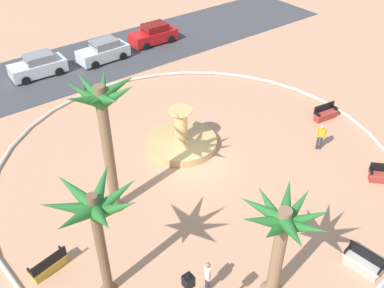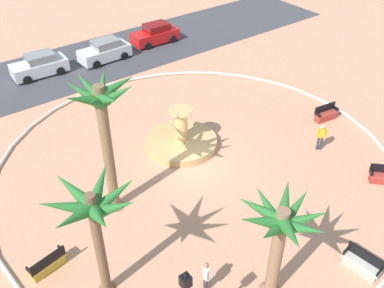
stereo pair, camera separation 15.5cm
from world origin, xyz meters
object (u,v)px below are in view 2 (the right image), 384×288
(fountain, at_px, (181,141))
(parked_car_third, at_px, (155,34))
(bench_southwest, at_px, (96,96))
(bench_west, at_px, (361,265))
(bench_east, at_px, (47,265))
(person_cyclist_photo, at_px, (206,275))
(palm_tree_near_fountain, at_px, (103,119))
(palm_tree_mid_plaza, at_px, (280,230))
(palm_tree_by_curb, at_px, (94,215))
(person_pedestrian_stroll, at_px, (321,136))
(bench_north, at_px, (326,115))
(parked_car_second, at_px, (105,51))
(parked_car_leftmost, at_px, (40,65))

(fountain, height_order, parked_car_third, fountain)
(bench_southwest, bearing_deg, bench_west, -82.64)
(bench_east, relative_size, person_cyclist_photo, 1.03)
(palm_tree_near_fountain, height_order, bench_west, palm_tree_near_fountain)
(palm_tree_mid_plaza, distance_m, bench_west, 5.18)
(palm_tree_by_curb, distance_m, person_pedestrian_stroll, 14.57)
(bench_west, distance_m, parked_car_third, 25.67)
(bench_north, xyz_separation_m, parked_car_second, (-7.05, 16.07, 0.43))
(palm_tree_near_fountain, bearing_deg, person_cyclist_photo, -84.66)
(bench_east, height_order, person_cyclist_photo, person_cyclist_photo)
(fountain, height_order, bench_east, fountain)
(palm_tree_mid_plaza, xyz_separation_m, person_cyclist_photo, (-2.01, 1.61, -2.66))
(bench_southwest, height_order, parked_car_second, parked_car_second)
(bench_southwest, height_order, parked_car_third, parked_car_third)
(fountain, bearing_deg, palm_tree_mid_plaza, -106.06)
(palm_tree_near_fountain, xyz_separation_m, parked_car_leftmost, (2.30, 15.58, -4.32))
(person_pedestrian_stroll, bearing_deg, parked_car_leftmost, 116.66)
(person_pedestrian_stroll, bearing_deg, bench_west, -128.57)
(parked_car_second, bearing_deg, parked_car_third, 5.54)
(palm_tree_near_fountain, relative_size, palm_tree_mid_plaza, 1.45)
(parked_car_leftmost, bearing_deg, parked_car_second, -7.03)
(bench_west, bearing_deg, person_cyclist_photo, 151.15)
(bench_north, xyz_separation_m, parked_car_leftmost, (-12.10, 16.69, 0.43))
(palm_tree_by_curb, bearing_deg, fountain, 37.20)
(bench_west, height_order, person_pedestrian_stroll, person_pedestrian_stroll)
(bench_southwest, bearing_deg, parked_car_third, 33.97)
(bench_east, xyz_separation_m, parked_car_leftmost, (6.39, 17.26, 0.43))
(bench_east, relative_size, bench_southwest, 1.01)
(palm_tree_by_curb, relative_size, parked_car_third, 1.34)
(fountain, bearing_deg, person_cyclist_photo, -120.11)
(bench_east, bearing_deg, bench_west, -36.91)
(person_cyclist_photo, bearing_deg, bench_north, 20.72)
(palm_tree_mid_plaza, bearing_deg, parked_car_second, 78.27)
(person_cyclist_photo, relative_size, parked_car_third, 0.40)
(bench_west, bearing_deg, palm_tree_near_fountain, 123.71)
(bench_north, xyz_separation_m, parked_car_third, (-2.04, 16.56, 0.43))
(palm_tree_by_curb, distance_m, palm_tree_mid_plaza, 6.53)
(palm_tree_by_curb, xyz_separation_m, bench_east, (-1.53, 2.32, -3.88))
(bench_north, height_order, parked_car_leftmost, parked_car_leftmost)
(person_pedestrian_stroll, distance_m, parked_car_leftmost, 20.71)
(fountain, relative_size, palm_tree_mid_plaza, 0.87)
(palm_tree_mid_plaza, bearing_deg, person_cyclist_photo, 141.26)
(bench_east, bearing_deg, bench_southwest, 55.09)
(palm_tree_by_curb, xyz_separation_m, bench_southwest, (6.42, 13.71, -3.88))
(palm_tree_near_fountain, relative_size, parked_car_leftmost, 1.71)
(palm_tree_by_curb, xyz_separation_m, bench_north, (16.96, 2.88, -3.88))
(palm_tree_near_fountain, relative_size, bench_southwest, 4.20)
(palm_tree_near_fountain, bearing_deg, parked_car_third, 51.30)
(bench_southwest, relative_size, person_cyclist_photo, 1.03)
(bench_west, relative_size, parked_car_leftmost, 0.41)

